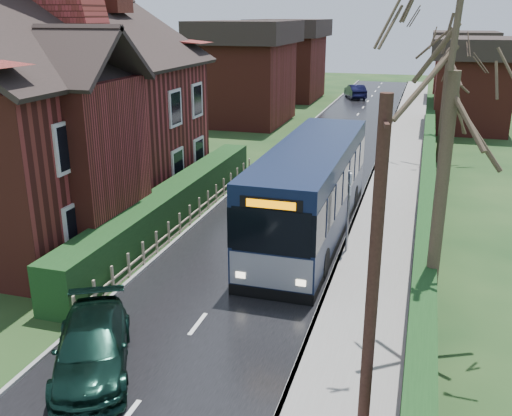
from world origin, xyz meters
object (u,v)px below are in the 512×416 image
(car_silver, at_px, (264,181))
(car_green, at_px, (92,347))
(brick_house, at_px, (54,112))
(bus, at_px, (311,191))
(bus_stop_sign, at_px, (349,200))
(telegraph_pole, at_px, (373,278))

(car_silver, bearing_deg, car_green, -85.85)
(brick_house, distance_m, bus, 10.67)
(brick_house, bearing_deg, bus_stop_sign, -3.60)
(brick_house, xyz_separation_m, telegraph_pole, (13.53, -9.78, -0.93))
(car_green, bearing_deg, brick_house, 99.89)
(bus, xyz_separation_m, bus_stop_sign, (1.63, -1.53, 0.27))
(bus, bearing_deg, brick_house, -175.42)
(bus, xyz_separation_m, telegraph_pole, (3.23, -10.56, 1.72))
(bus, xyz_separation_m, car_green, (-3.17, -10.17, -1.13))
(car_silver, xyz_separation_m, car_green, (-0.10, -14.54, -0.08))
(bus_stop_sign, bearing_deg, telegraph_pole, -96.55)
(brick_house, relative_size, car_silver, 3.65)
(car_green, bearing_deg, car_silver, 62.27)
(brick_house, height_order, bus_stop_sign, brick_house)
(brick_house, relative_size, telegraph_pole, 2.14)
(car_green, relative_size, bus_stop_sign, 1.37)
(car_silver, bearing_deg, bus_stop_sign, -46.89)
(bus, bearing_deg, telegraph_pole, -72.74)
(bus, distance_m, telegraph_pole, 11.17)
(brick_house, distance_m, telegraph_pole, 16.72)
(brick_house, height_order, bus, brick_house)
(car_green, distance_m, bus_stop_sign, 9.98)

